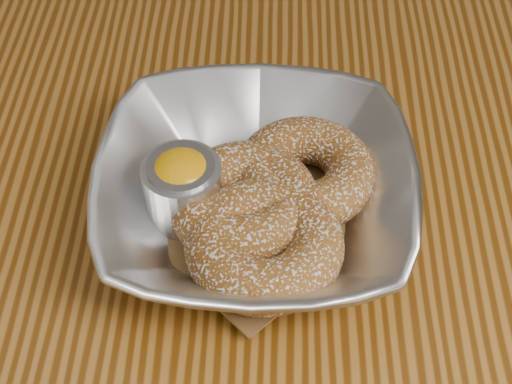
{
  "coord_description": "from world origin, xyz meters",
  "views": [
    {
      "loc": [
        0.05,
        -0.34,
        1.18
      ],
      "look_at": [
        0.04,
        0.01,
        0.78
      ],
      "focal_mm": 55.0,
      "sensor_mm": 36.0,
      "label": 1
    }
  ],
  "objects_px": {
    "donut_front": "(264,244)",
    "donut_extra": "(244,203)",
    "ramekin": "(183,186)",
    "table": "(207,302)",
    "serving_bowl": "(256,195)",
    "donut_back": "(305,172)"
  },
  "relations": [
    {
      "from": "donut_back",
      "to": "donut_front",
      "type": "xyz_separation_m",
      "value": [
        -0.03,
        -0.07,
        0.0
      ]
    },
    {
      "from": "table",
      "to": "ramekin",
      "type": "bearing_deg",
      "value": 151.16
    },
    {
      "from": "serving_bowl",
      "to": "ramekin",
      "type": "height_order",
      "value": "ramekin"
    },
    {
      "from": "ramekin",
      "to": "table",
      "type": "bearing_deg",
      "value": -28.84
    },
    {
      "from": "donut_extra",
      "to": "ramekin",
      "type": "distance_m",
      "value": 0.04
    },
    {
      "from": "donut_front",
      "to": "donut_extra",
      "type": "xyz_separation_m",
      "value": [
        -0.01,
        0.04,
        -0.0
      ]
    },
    {
      "from": "serving_bowl",
      "to": "donut_extra",
      "type": "bearing_deg",
      "value": -131.74
    },
    {
      "from": "table",
      "to": "serving_bowl",
      "type": "bearing_deg",
      "value": 9.89
    },
    {
      "from": "serving_bowl",
      "to": "ramekin",
      "type": "relative_size",
      "value": 4.06
    },
    {
      "from": "serving_bowl",
      "to": "donut_extra",
      "type": "distance_m",
      "value": 0.01
    },
    {
      "from": "serving_bowl",
      "to": "ramekin",
      "type": "xyz_separation_m",
      "value": [
        -0.05,
        -0.0,
        0.01
      ]
    },
    {
      "from": "table",
      "to": "ramekin",
      "type": "distance_m",
      "value": 0.13
    },
    {
      "from": "donut_front",
      "to": "donut_extra",
      "type": "distance_m",
      "value": 0.04
    },
    {
      "from": "table",
      "to": "donut_back",
      "type": "xyz_separation_m",
      "value": [
        0.07,
        0.03,
        0.13
      ]
    },
    {
      "from": "donut_front",
      "to": "ramekin",
      "type": "distance_m",
      "value": 0.07
    },
    {
      "from": "donut_front",
      "to": "donut_extra",
      "type": "relative_size",
      "value": 1.01
    },
    {
      "from": "donut_back",
      "to": "donut_extra",
      "type": "height_order",
      "value": "donut_extra"
    },
    {
      "from": "table",
      "to": "donut_extra",
      "type": "xyz_separation_m",
      "value": [
        0.03,
        -0.0,
        0.13
      ]
    },
    {
      "from": "donut_front",
      "to": "ramekin",
      "type": "bearing_deg",
      "value": 143.04
    },
    {
      "from": "donut_back",
      "to": "ramekin",
      "type": "distance_m",
      "value": 0.09
    },
    {
      "from": "serving_bowl",
      "to": "donut_front",
      "type": "bearing_deg",
      "value": -81.37
    },
    {
      "from": "table",
      "to": "donut_extra",
      "type": "relative_size",
      "value": 11.6
    }
  ]
}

